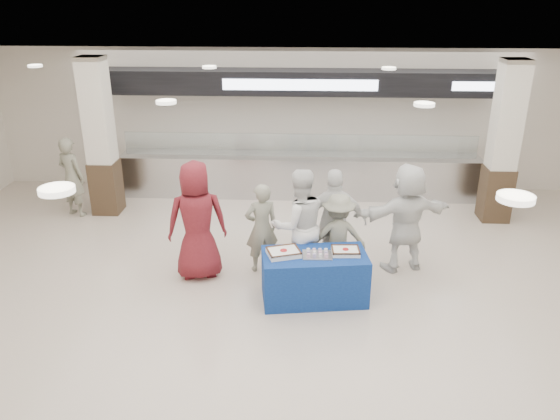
# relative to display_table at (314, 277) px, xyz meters

# --- Properties ---
(ground) EXTENTS (14.00, 14.00, 0.00)m
(ground) POSITION_rel_display_table_xyz_m (-0.31, -0.90, -0.38)
(ground) COLOR beige
(ground) RESTS_ON ground
(serving_line) EXTENTS (8.70, 0.85, 2.80)m
(serving_line) POSITION_rel_display_table_xyz_m (-0.31, 4.49, 0.78)
(serving_line) COLOR #B9BBC0
(serving_line) RESTS_ON ground
(column_left) EXTENTS (0.55, 0.55, 3.20)m
(column_left) POSITION_rel_display_table_xyz_m (-4.31, 3.30, 1.15)
(column_left) COLOR #342517
(column_left) RESTS_ON ground
(column_right) EXTENTS (0.55, 0.55, 3.20)m
(column_right) POSITION_rel_display_table_xyz_m (3.69, 3.30, 1.15)
(column_right) COLOR #342517
(column_right) RESTS_ON ground
(display_table) EXTENTS (1.64, 0.98, 0.75)m
(display_table) POSITION_rel_display_table_xyz_m (0.00, 0.00, 0.00)
(display_table) COLOR navy
(display_table) RESTS_ON ground
(sheet_cake_left) EXTENTS (0.55, 0.49, 0.10)m
(sheet_cake_left) POSITION_rel_display_table_xyz_m (-0.46, -0.04, 0.42)
(sheet_cake_left) COLOR white
(sheet_cake_left) RESTS_ON display_table
(sheet_cake_right) EXTENTS (0.42, 0.34, 0.09)m
(sheet_cake_right) POSITION_rel_display_table_xyz_m (0.45, 0.06, 0.42)
(sheet_cake_right) COLOR white
(sheet_cake_right) RESTS_ON display_table
(cupcake_tray) EXTENTS (0.44, 0.33, 0.07)m
(cupcake_tray) POSITION_rel_display_table_xyz_m (0.03, -0.03, 0.41)
(cupcake_tray) COLOR #AEADB2
(cupcake_tray) RESTS_ON display_table
(civilian_maroon) EXTENTS (1.08, 0.84, 1.96)m
(civilian_maroon) POSITION_rel_display_table_xyz_m (-1.87, 0.64, 0.60)
(civilian_maroon) COLOR maroon
(civilian_maroon) RESTS_ON ground
(soldier_a) EXTENTS (0.65, 0.53, 1.53)m
(soldier_a) POSITION_rel_display_table_xyz_m (-0.86, 0.89, 0.39)
(soldier_a) COLOR gray
(soldier_a) RESTS_ON ground
(chef_tall) EXTENTS (1.09, 0.97, 1.87)m
(chef_tall) POSITION_rel_display_table_xyz_m (-0.25, 0.64, 0.56)
(chef_tall) COLOR white
(chef_tall) RESTS_ON ground
(chef_short) EXTENTS (1.05, 0.45, 1.78)m
(chef_short) POSITION_rel_display_table_xyz_m (0.32, 0.91, 0.52)
(chef_short) COLOR white
(chef_short) RESTS_ON ground
(soldier_b) EXTENTS (0.98, 0.62, 1.44)m
(soldier_b) POSITION_rel_display_table_xyz_m (0.37, 0.71, 0.34)
(soldier_b) COLOR gray
(soldier_b) RESTS_ON ground
(civilian_white) EXTENTS (1.80, 1.04, 1.84)m
(civilian_white) POSITION_rel_display_table_xyz_m (1.50, 1.06, 0.55)
(civilian_white) COLOR white
(civilian_white) RESTS_ON ground
(soldier_bg) EXTENTS (0.71, 0.60, 1.65)m
(soldier_bg) POSITION_rel_display_table_xyz_m (-4.93, 3.10, 0.45)
(soldier_bg) COLOR gray
(soldier_bg) RESTS_ON ground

